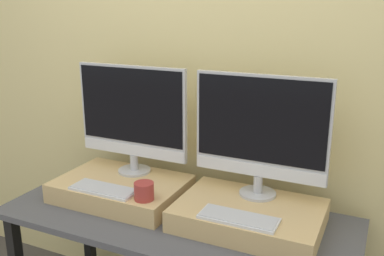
{
  "coord_description": "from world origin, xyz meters",
  "views": [
    {
      "loc": [
        0.8,
        -1.2,
        1.61
      ],
      "look_at": [
        0.0,
        0.5,
        1.07
      ],
      "focal_mm": 40.0,
      "sensor_mm": 36.0,
      "label": 1
    }
  ],
  "objects_px": {
    "monitor_left": "(132,115)",
    "keyboard_right": "(238,218)",
    "monitor_right": "(260,131)",
    "keyboard_left": "(104,189)",
    "mug": "(144,191)"
  },
  "relations": [
    {
      "from": "keyboard_left",
      "to": "mug",
      "type": "bearing_deg",
      "value": -0.0
    },
    {
      "from": "monitor_left",
      "to": "keyboard_left",
      "type": "xyz_separation_m",
      "value": [
        -0.0,
        -0.25,
        -0.29
      ]
    },
    {
      "from": "keyboard_right",
      "to": "monitor_right",
      "type": "bearing_deg",
      "value": 90.0
    },
    {
      "from": "monitor_left",
      "to": "keyboard_left",
      "type": "height_order",
      "value": "monitor_left"
    },
    {
      "from": "mug",
      "to": "monitor_right",
      "type": "bearing_deg",
      "value": 30.62
    },
    {
      "from": "monitor_left",
      "to": "monitor_right",
      "type": "height_order",
      "value": "same"
    },
    {
      "from": "monitor_right",
      "to": "keyboard_right",
      "type": "height_order",
      "value": "monitor_right"
    },
    {
      "from": "monitor_left",
      "to": "keyboard_right",
      "type": "bearing_deg",
      "value": -21.58
    },
    {
      "from": "keyboard_left",
      "to": "mug",
      "type": "height_order",
      "value": "mug"
    },
    {
      "from": "monitor_left",
      "to": "mug",
      "type": "relative_size",
      "value": 6.75
    },
    {
      "from": "monitor_right",
      "to": "keyboard_right",
      "type": "distance_m",
      "value": 0.39
    },
    {
      "from": "mug",
      "to": "keyboard_right",
      "type": "distance_m",
      "value": 0.43
    },
    {
      "from": "monitor_left",
      "to": "keyboard_right",
      "type": "relative_size",
      "value": 1.88
    },
    {
      "from": "monitor_right",
      "to": "monitor_left",
      "type": "bearing_deg",
      "value": 180.0
    },
    {
      "from": "mug",
      "to": "keyboard_left",
      "type": "bearing_deg",
      "value": 180.0
    }
  ]
}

